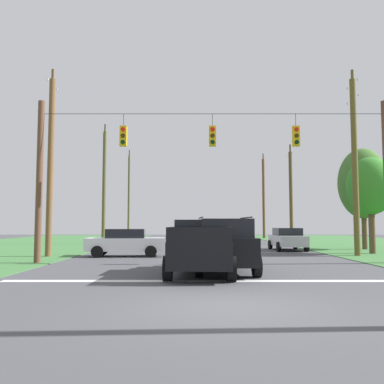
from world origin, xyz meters
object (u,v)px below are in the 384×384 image
(utility_pole_near_left, at_px, (262,197))
(utility_pole_distant_right, at_px, (103,186))
(utility_pole_far_right, at_px, (289,196))
(tree_roadside_right, at_px, (369,187))
(utility_pole_far_left, at_px, (49,164))
(utility_pole_distant_left, at_px, (127,195))
(pickup_truck, at_px, (199,247))
(distant_car_oncoming, at_px, (286,239))
(utility_pole_mid_right, at_px, (353,163))
(distant_car_crossing_white, at_px, (124,242))
(suv_black, at_px, (222,244))
(overhead_signal_span, at_px, (211,174))
(tree_roadside_far_right, at_px, (361,184))

(utility_pole_near_left, height_order, utility_pole_distant_right, utility_pole_distant_right)
(utility_pole_far_right, height_order, tree_roadside_right, utility_pole_far_right)
(utility_pole_far_left, relative_size, utility_pole_distant_left, 0.94)
(pickup_truck, relative_size, distant_car_oncoming, 1.27)
(pickup_truck, height_order, utility_pole_near_left, utility_pole_near_left)
(utility_pole_distant_right, bearing_deg, utility_pole_near_left, 41.12)
(distant_car_oncoming, height_order, utility_pole_mid_right, utility_pole_mid_right)
(distant_car_oncoming, bearing_deg, utility_pole_distant_right, 149.30)
(distant_car_crossing_white, height_order, distant_car_oncoming, same)
(pickup_truck, xyz_separation_m, utility_pole_distant_right, (-8.24, 21.88, 4.27))
(pickup_truck, relative_size, distant_car_crossing_white, 1.24)
(suv_black, relative_size, utility_pole_mid_right, 0.45)
(pickup_truck, distance_m, utility_pole_far_right, 25.18)
(distant_car_oncoming, xyz_separation_m, utility_pole_distant_left, (-14.51, 23.51, 4.68))
(pickup_truck, bearing_deg, distant_car_oncoming, 64.99)
(pickup_truck, xyz_separation_m, utility_pole_near_left, (8.72, 36.69, 4.17))
(distant_car_oncoming, bearing_deg, utility_pole_near_left, 83.87)
(overhead_signal_span, height_order, tree_roadside_right, overhead_signal_span)
(pickup_truck, distance_m, utility_pole_near_left, 37.94)
(utility_pole_distant_right, relative_size, utility_pole_distant_left, 0.97)
(suv_black, relative_size, distant_car_crossing_white, 1.10)
(utility_pole_distant_right, relative_size, tree_roadside_far_right, 1.52)
(utility_pole_mid_right, distance_m, utility_pole_far_left, 17.15)
(utility_pole_mid_right, xyz_separation_m, utility_pole_near_left, (-0.24, 28.47, -0.14))
(distant_car_oncoming, bearing_deg, tree_roadside_right, -38.77)
(utility_pole_far_left, relative_size, tree_roadside_far_right, 1.47)
(utility_pole_mid_right, relative_size, utility_pole_far_right, 1.16)
(distant_car_crossing_white, height_order, utility_pole_far_right, utility_pole_far_right)
(suv_black, relative_size, utility_pole_distant_left, 0.43)
(utility_pole_far_left, distance_m, utility_pole_distant_right, 14.19)
(utility_pole_far_right, height_order, utility_pole_distant_left, utility_pole_distant_left)
(suv_black, xyz_separation_m, utility_pole_far_left, (-9.05, 7.05, 4.03))
(utility_pole_distant_right, bearing_deg, utility_pole_mid_right, -38.48)
(suv_black, bearing_deg, utility_pole_mid_right, 43.09)
(utility_pole_mid_right, distance_m, utility_pole_near_left, 28.47)
(distant_car_oncoming, bearing_deg, distant_car_crossing_white, -152.73)
(pickup_truck, xyz_separation_m, utility_pole_far_right, (8.93, 23.29, 3.45))
(pickup_truck, relative_size, utility_pole_distant_left, 0.49)
(utility_pole_near_left, distance_m, utility_pole_far_left, 33.57)
(utility_pole_far_left, xyz_separation_m, utility_pole_distant_left, (-0.11, 29.13, 0.38))
(pickup_truck, relative_size, utility_pole_mid_right, 0.51)
(utility_pole_distant_left, relative_size, tree_roadside_right, 1.91)
(distant_car_oncoming, bearing_deg, utility_pole_far_right, 74.75)
(suv_black, bearing_deg, tree_roadside_right, 43.63)
(utility_pole_far_left, xyz_separation_m, tree_roadside_far_right, (20.00, 6.34, -0.44))
(overhead_signal_span, height_order, distant_car_oncoming, overhead_signal_span)
(utility_pole_mid_right, height_order, tree_roadside_far_right, utility_pole_mid_right)
(utility_pole_near_left, bearing_deg, utility_pole_far_left, -120.25)
(distant_car_crossing_white, relative_size, utility_pole_distant_right, 0.41)
(tree_roadside_right, bearing_deg, distant_car_oncoming, 141.23)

